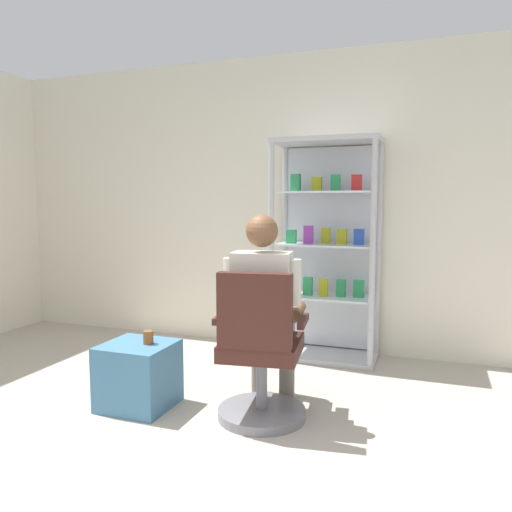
{
  "coord_description": "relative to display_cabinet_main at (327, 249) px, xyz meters",
  "views": [
    {
      "loc": [
        1.31,
        -1.56,
        1.37
      ],
      "look_at": [
        0.15,
        1.64,
        1.0
      ],
      "focal_mm": 35.32,
      "sensor_mm": 36.0,
      "label": 1
    }
  ],
  "objects": [
    {
      "name": "display_cabinet_main",
      "position": [
        0.0,
        0.0,
        0.0
      ],
      "size": [
        0.9,
        0.45,
        1.9
      ],
      "color": "#B7B7BC",
      "rests_on": "ground"
    },
    {
      "name": "office_chair",
      "position": [
        -0.1,
        -1.47,
        -0.57
      ],
      "size": [
        0.6,
        0.56,
        0.96
      ],
      "color": "slate",
      "rests_on": "ground"
    },
    {
      "name": "back_wall",
      "position": [
        -0.4,
        0.24,
        0.39
      ],
      "size": [
        6.0,
        0.1,
        2.7
      ],
      "primitive_type": "cube",
      "color": "silver",
      "rests_on": "ground"
    },
    {
      "name": "seated_shopkeeper",
      "position": [
        -0.12,
        -1.31,
        -0.25
      ],
      "size": [
        0.53,
        0.6,
        1.29
      ],
      "color": "slate",
      "rests_on": "ground"
    },
    {
      "name": "storage_crate",
      "position": [
        -0.94,
        -1.53,
        -0.75
      ],
      "size": [
        0.45,
        0.43,
        0.43
      ],
      "primitive_type": "cube",
      "color": "teal",
      "rests_on": "ground"
    },
    {
      "name": "tea_glass",
      "position": [
        -0.87,
        -1.51,
        -0.49
      ],
      "size": [
        0.07,
        0.07,
        0.09
      ],
      "primitive_type": "cylinder",
      "color": "brown",
      "rests_on": "storage_crate"
    }
  ]
}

